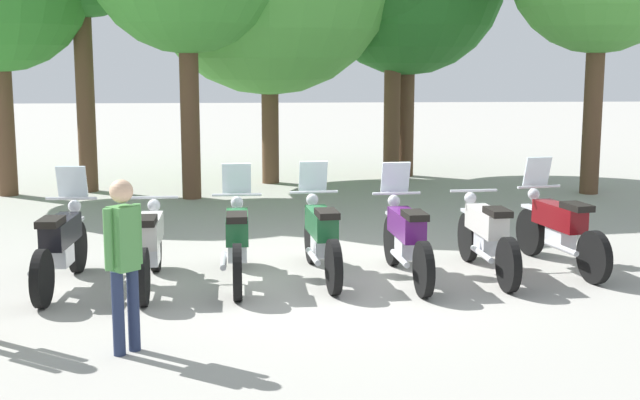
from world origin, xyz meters
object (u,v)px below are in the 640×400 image
motorcycle_1 (149,245)px  person_0 (124,254)px  motorcycle_2 (237,239)px  motorcycle_5 (486,235)px  motorcycle_6 (559,228)px  motorcycle_0 (61,244)px  motorcycle_4 (406,237)px  motorcycle_3 (321,235)px

motorcycle_1 → person_0: (0.10, -2.33, 0.43)m
motorcycle_2 → motorcycle_5: (3.07, 0.15, -0.01)m
motorcycle_6 → motorcycle_0: bearing=84.1°
motorcycle_5 → motorcycle_2: bearing=88.6°
motorcycle_1 → motorcycle_6: size_ratio=1.01×
motorcycle_4 → person_0: size_ratio=1.36×
motorcycle_0 → motorcycle_6: size_ratio=1.01×
motorcycle_0 → motorcycle_3: same height
motorcycle_2 → motorcycle_6: (4.08, 0.45, 0.00)m
motorcycle_0 → motorcycle_4: bearing=-86.1°
motorcycle_3 → motorcycle_6: same height
motorcycle_0 → person_0: bearing=-152.7°
motorcycle_0 → motorcycle_2: size_ratio=1.00×
motorcycle_1 → motorcycle_4: motorcycle_4 is taller
motorcycle_2 → motorcycle_5: bearing=-89.2°
motorcycle_2 → person_0: person_0 is taller
motorcycle_0 → motorcycle_1: motorcycle_0 is taller
motorcycle_1 → motorcycle_6: 5.14m
motorcycle_5 → motorcycle_1: bearing=90.2°
person_0 → motorcycle_4: bearing=-96.1°
motorcycle_4 → motorcycle_5: 1.03m
motorcycle_1 → person_0: size_ratio=1.36×
motorcycle_2 → person_0: bearing=157.8°
motorcycle_4 → motorcycle_5: (1.02, 0.15, -0.01)m
motorcycle_0 → person_0: (1.12, -2.33, 0.41)m
motorcycle_1 → motorcycle_3: size_ratio=1.00×
motorcycle_2 → motorcycle_6: size_ratio=1.01×
person_0 → motorcycle_6: bearing=-105.7°
motorcycle_2 → motorcycle_5: 3.07m
motorcycle_5 → motorcycle_0: bearing=89.3°
motorcycle_2 → motorcycle_4: 2.04m
motorcycle_1 → person_0: bearing=-179.8°
motorcycle_2 → motorcycle_6: same height
motorcycle_1 → motorcycle_6: motorcycle_6 is taller
motorcycle_1 → person_0: 2.37m
motorcycle_4 → motorcycle_6: size_ratio=1.01×
motorcycle_1 → motorcycle_5: size_ratio=1.00×
motorcycle_4 → person_0: (-2.97, -2.50, 0.41)m
motorcycle_3 → motorcycle_6: size_ratio=1.01×
motorcycle_2 → motorcycle_4: same height
motorcycle_2 → motorcycle_0: bearing=92.6°
motorcycle_2 → motorcycle_3: size_ratio=1.00×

